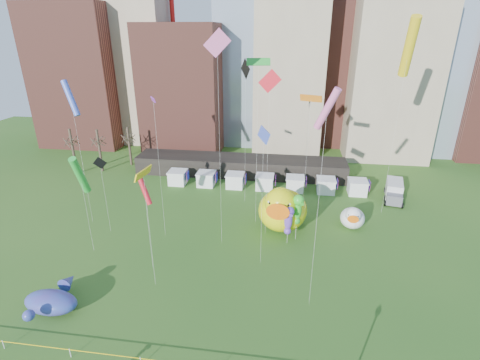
# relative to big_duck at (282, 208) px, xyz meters

# --- Properties ---
(skyline) EXTENTS (101.00, 23.00, 68.00)m
(skyline) POSITION_rel_big_duck_xyz_m (-2.00, 38.09, 18.34)
(skyline) COLOR brown
(skyline) RESTS_ON ground
(pavilion) EXTENTS (38.00, 6.00, 3.20)m
(pavilion) POSITION_rel_big_duck_xyz_m (-8.25, 19.03, -1.50)
(pavilion) COLOR black
(pavilion) RESTS_ON ground
(vendor_tents) EXTENTS (33.24, 2.80, 2.40)m
(vendor_tents) POSITION_rel_big_duck_xyz_m (-3.24, 13.03, -2.00)
(vendor_tents) COLOR white
(vendor_tents) RESTS_ON ground
(bare_trees) EXTENTS (8.44, 6.44, 8.50)m
(bare_trees) POSITION_rel_big_duck_xyz_m (-34.42, 17.57, 0.91)
(bare_trees) COLOR #382B21
(bare_trees) RESTS_ON ground
(big_duck) EXTENTS (7.22, 9.14, 6.76)m
(big_duck) POSITION_rel_big_duck_xyz_m (0.00, 0.00, 0.00)
(big_duck) COLOR #DEDF0B
(big_duck) RESTS_ON ground
(small_duck) EXTENTS (3.78, 4.68, 3.41)m
(small_duck) POSITION_rel_big_duck_xyz_m (9.36, 1.72, -1.54)
(small_duck) COLOR white
(small_duck) RESTS_ON ground
(seahorse_green) EXTENTS (1.78, 1.98, 6.22)m
(seahorse_green) POSITION_rel_big_duck_xyz_m (1.88, -2.28, 1.45)
(seahorse_green) COLOR silver
(seahorse_green) RESTS_ON ground
(seahorse_purple) EXTENTS (1.57, 1.81, 5.15)m
(seahorse_purple) POSITION_rel_big_duck_xyz_m (0.84, -3.36, 0.45)
(seahorse_purple) COLOR silver
(seahorse_purple) RESTS_ON ground
(whale_inflatable) EXTENTS (5.40, 6.79, 2.32)m
(whale_inflatable) POSITION_rel_big_duck_xyz_m (-20.96, -18.12, -2.04)
(whale_inflatable) COLOR #4B338C
(whale_inflatable) RESTS_ON ground
(box_truck) EXTENTS (3.66, 6.76, 2.73)m
(box_truck) POSITION_rel_big_duck_xyz_m (17.15, 11.98, -1.70)
(box_truck) COLOR silver
(box_truck) RESTS_ON ground
(kite_0) EXTENTS (2.64, 0.30, 20.75)m
(kite_0) POSITION_rel_big_duck_xyz_m (-2.05, -1.31, 15.88)
(kite_0) COLOR silver
(kite_0) RESTS_ON ground
(kite_1) EXTENTS (2.78, 0.74, 24.89)m
(kite_1) POSITION_rel_big_duck_xyz_m (-7.29, -4.29, 19.80)
(kite_1) COLOR silver
(kite_1) RESTS_ON ground
(kite_2) EXTENTS (0.91, 2.71, 21.23)m
(kite_2) POSITION_rel_big_duck_xyz_m (-5.93, 7.84, 16.30)
(kite_2) COLOR silver
(kite_2) RESTS_ON ground
(kite_3) EXTENTS (2.82, 1.02, 21.66)m
(kite_3) POSITION_rel_big_duck_xyz_m (-3.62, 1.64, 17.93)
(kite_3) COLOR silver
(kite_3) RESTS_ON ground
(kite_4) EXTENTS (0.75, 2.74, 12.97)m
(kite_4) POSITION_rel_big_duck_xyz_m (-12.65, -13.28, 9.37)
(kite_4) COLOR silver
(kite_4) RESTS_ON ground
(kite_5) EXTENTS (1.53, 3.43, 15.66)m
(kite_5) POSITION_rel_big_duck_xyz_m (-2.10, -7.92, 11.96)
(kite_5) COLOR silver
(kite_5) RESTS_ON ground
(kite_6) EXTENTS (2.73, 1.37, 17.38)m
(kite_6) POSITION_rel_big_duck_xyz_m (2.78, 2.84, 13.72)
(kite_6) COLOR silver
(kite_6) RESTS_ON ground
(kite_7) EXTENTS (1.10, 1.51, 17.73)m
(kite_7) POSITION_rel_big_duck_xyz_m (-14.89, -3.57, 13.98)
(kite_7) COLOR silver
(kite_7) RESTS_ON ground
(kite_8) EXTENTS (1.88, 1.40, 11.14)m
(kite_8) POSITION_rel_big_duck_xyz_m (-14.01, -10.43, 6.45)
(kite_8) COLOR silver
(kite_8) RESTS_ON ground
(kite_9) EXTENTS (2.04, 1.56, 20.78)m
(kite_9) POSITION_rel_big_duck_xyz_m (3.19, -14.01, 15.91)
(kite_9) COLOR silver
(kite_9) RESTS_ON ground
(kite_10) EXTENTS (1.26, 1.12, 10.39)m
(kite_10) POSITION_rel_big_duck_xyz_m (-22.45, -3.59, 6.19)
(kite_10) COLOR silver
(kite_10) RESTS_ON ground
(kite_11) EXTENTS (1.16, 2.97, 12.31)m
(kite_11) POSITION_rel_big_duck_xyz_m (-22.23, -8.35, 6.74)
(kite_11) COLOR silver
(kite_11) RESTS_ON ground
(kite_12) EXTENTS (1.79, 4.45, 26.41)m
(kite_12) POSITION_rel_big_duck_xyz_m (14.34, 6.88, 19.62)
(kite_12) COLOR silver
(kite_12) RESTS_ON ground
(kite_13) EXTENTS (2.56, 1.88, 19.21)m
(kite_13) POSITION_rel_big_duck_xyz_m (-25.99, -1.77, 13.94)
(kite_13) COLOR silver
(kite_13) RESTS_ON ground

